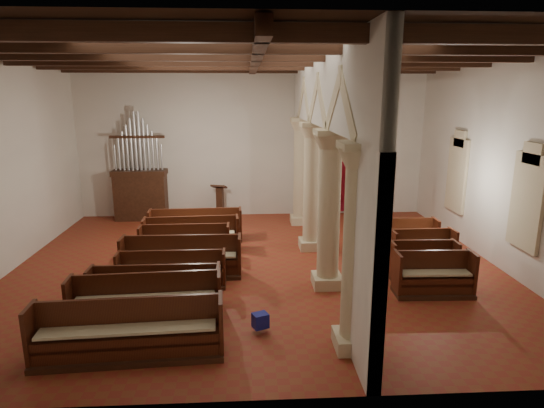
{
  "coord_description": "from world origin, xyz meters",
  "views": [
    {
      "loc": [
        -0.26,
        -12.49,
        4.88
      ],
      "look_at": [
        0.47,
        0.5,
        1.75
      ],
      "focal_mm": 30.0,
      "sensor_mm": 36.0,
      "label": 1
    }
  ],
  "objects_px": {
    "processional_banner": "(370,208)",
    "pipe_organ": "(140,186)",
    "aisle_pew_0": "(433,280)",
    "nave_pew_0": "(129,340)",
    "lectern": "(220,204)"
  },
  "relations": [
    {
      "from": "pipe_organ",
      "to": "nave_pew_0",
      "type": "height_order",
      "value": "pipe_organ"
    },
    {
      "from": "nave_pew_0",
      "to": "aisle_pew_0",
      "type": "bearing_deg",
      "value": 16.27
    },
    {
      "from": "nave_pew_0",
      "to": "processional_banner",
      "type": "bearing_deg",
      "value": 47.23
    },
    {
      "from": "pipe_organ",
      "to": "lectern",
      "type": "bearing_deg",
      "value": -0.23
    },
    {
      "from": "lectern",
      "to": "nave_pew_0",
      "type": "height_order",
      "value": "lectern"
    },
    {
      "from": "processional_banner",
      "to": "nave_pew_0",
      "type": "xyz_separation_m",
      "value": [
        -6.82,
        -8.29,
        -0.41
      ]
    },
    {
      "from": "pipe_organ",
      "to": "nave_pew_0",
      "type": "bearing_deg",
      "value": -78.94
    },
    {
      "from": "lectern",
      "to": "processional_banner",
      "type": "xyz_separation_m",
      "value": [
        5.66,
        -1.81,
        0.2
      ]
    },
    {
      "from": "lectern",
      "to": "nave_pew_0",
      "type": "bearing_deg",
      "value": -81.62
    },
    {
      "from": "processional_banner",
      "to": "nave_pew_0",
      "type": "relative_size",
      "value": 0.65
    },
    {
      "from": "pipe_organ",
      "to": "lectern",
      "type": "distance_m",
      "value": 3.23
    },
    {
      "from": "processional_banner",
      "to": "nave_pew_0",
      "type": "distance_m",
      "value": 10.75
    },
    {
      "from": "pipe_organ",
      "to": "aisle_pew_0",
      "type": "relative_size",
      "value": 2.25
    },
    {
      "from": "pipe_organ",
      "to": "aisle_pew_0",
      "type": "height_order",
      "value": "pipe_organ"
    },
    {
      "from": "processional_banner",
      "to": "pipe_organ",
      "type": "bearing_deg",
      "value": 171.96
    }
  ]
}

